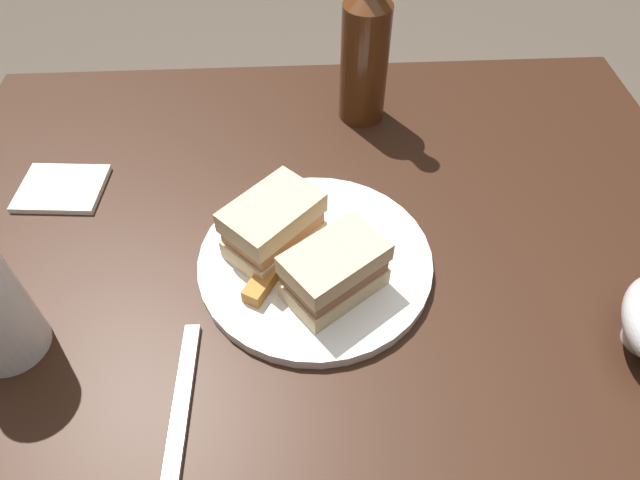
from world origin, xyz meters
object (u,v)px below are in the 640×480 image
sandwich_half_right (335,271)px  napkin (62,188)px  plate (315,261)px  fork (181,405)px  sandwich_half_left (273,226)px  cider_bottle (365,50)px

sandwich_half_right → napkin: bearing=-28.7°
sandwich_half_right → napkin: (0.36, -0.19, -0.04)m
plate → fork: 0.22m
fork → napkin: bearing=33.2°
plate → napkin: (0.34, -0.15, -0.00)m
sandwich_half_right → plate: bearing=-68.3°
plate → sandwich_half_left: bearing=-22.3°
cider_bottle → fork: size_ratio=1.56×
napkin → fork: napkin is taller
plate → cider_bottle: bearing=-106.1°
plate → cider_bottle: size_ratio=0.99×
plate → napkin: size_ratio=2.52×
plate → napkin: plate is taller
sandwich_half_left → sandwich_half_right: (-0.07, 0.07, -0.00)m
sandwich_half_left → sandwich_half_right: bearing=134.7°
sandwich_half_left → sandwich_half_right: 0.09m
sandwich_half_left → sandwich_half_right: sandwich_half_left is taller
napkin → cider_bottle: bearing=-160.6°
fork → cider_bottle: bearing=-24.2°
sandwich_half_left → cider_bottle: size_ratio=0.45×
sandwich_half_right → cider_bottle: bearing=-100.9°
plate → sandwich_half_left: size_ratio=2.18×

